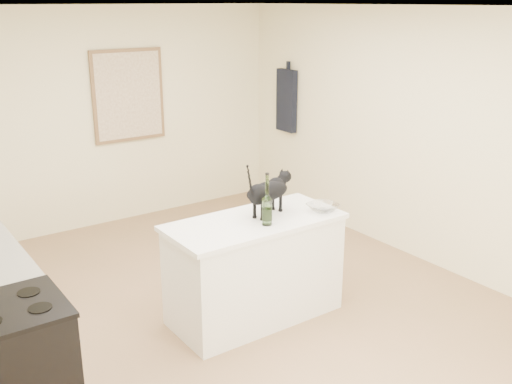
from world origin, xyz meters
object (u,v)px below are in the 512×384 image
at_px(stove, 20,375).
at_px(glass_bowl, 323,208).
at_px(wine_bottle, 267,202).
at_px(black_cat, 267,194).

bearing_deg(stove, glass_bowl, 4.94).
bearing_deg(wine_bottle, stove, -173.20).
bearing_deg(wine_bottle, glass_bowl, -1.66).
distance_m(wine_bottle, glass_bowl, 0.61).
xyz_separation_m(stove, wine_bottle, (2.07, 0.25, 0.64)).
height_order(black_cat, wine_bottle, wine_bottle).
relative_size(wine_bottle, glass_bowl, 1.47).
bearing_deg(wine_bottle, black_cat, 53.36).
relative_size(black_cat, wine_bottle, 1.39).
xyz_separation_m(wine_bottle, glass_bowl, (0.59, -0.02, -0.16)).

